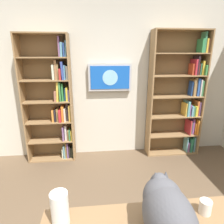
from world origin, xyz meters
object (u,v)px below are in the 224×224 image
Objects in this scene: wall_mounted_tv at (110,77)px; coffee_mug at (205,207)px; bookshelf_left at (181,97)px; paper_towel_roll at (60,209)px; cat at (167,212)px; bookshelf_right at (54,102)px.

wall_mounted_tv is 2.40m from coffee_mug.
bookshelf_left reaches higher than paper_towel_roll.
bookshelf_left is at bearing 176.26° from wall_mounted_tv.
bookshelf_left is at bearing -110.65° from coffee_mug.
paper_towel_roll is at bearing -13.95° from cat.
bookshelf_left is 1.30m from wall_mounted_tv.
cat reaches higher than coffee_mug.
wall_mounted_tv is at bearing -87.75° from cat.
bookshelf_right is 2.56m from cat.
bookshelf_left is at bearing -129.16° from paper_towel_roll.
cat is 6.23× the size of coffee_mug.
wall_mounted_tv is at bearing -174.88° from bookshelf_right.
cat is at bearing 63.59° from bookshelf_left.
wall_mounted_tv reaches higher than paper_towel_roll.
bookshelf_left is 2.82m from paper_towel_roll.
cat is 2.67× the size of paper_towel_roll.
wall_mounted_tv reaches higher than cat.
bookshelf_right reaches higher than coffee_mug.
coffee_mug is (0.83, 2.20, -0.26)m from bookshelf_left.
bookshelf_right reaches higher than wall_mounted_tv.
coffee_mug is at bearing 69.35° from bookshelf_left.
cat reaches higher than paper_towel_roll.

